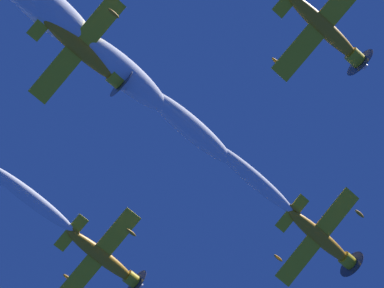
{
  "coord_description": "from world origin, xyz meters",
  "views": [
    {
      "loc": [
        -4.2,
        32.77,
        1.77
      ],
      "look_at": [
        2.58,
        7.2,
        59.99
      ],
      "focal_mm": 78.95,
      "sensor_mm": 36.0,
      "label": 1
    }
  ],
  "objects_px": {
    "airplane_left_wingman": "(103,258)",
    "airplane_slot_tail": "(84,52)",
    "airplane_right_wingman": "(326,29)",
    "airplane_lead": "(322,239)"
  },
  "relations": [
    {
      "from": "airplane_lead",
      "to": "airplane_left_wingman",
      "type": "distance_m",
      "value": 17.95
    },
    {
      "from": "airplane_left_wingman",
      "to": "airplane_slot_tail",
      "type": "height_order",
      "value": "airplane_left_wingman"
    },
    {
      "from": "airplane_lead",
      "to": "airplane_left_wingman",
      "type": "bearing_deg",
      "value": 8.52
    },
    {
      "from": "airplane_lead",
      "to": "airplane_right_wingman",
      "type": "distance_m",
      "value": 17.87
    },
    {
      "from": "airplane_left_wingman",
      "to": "airplane_right_wingman",
      "type": "xyz_separation_m",
      "value": [
        -21.39,
        14.82,
        -1.05
      ]
    },
    {
      "from": "airplane_left_wingman",
      "to": "airplane_slot_tail",
      "type": "distance_m",
      "value": 18.23
    },
    {
      "from": "airplane_lead",
      "to": "airplane_left_wingman",
      "type": "height_order",
      "value": "airplane_left_wingman"
    },
    {
      "from": "airplane_right_wingman",
      "to": "airplane_slot_tail",
      "type": "xyz_separation_m",
      "value": [
        17.25,
        2.89,
        -0.14
      ]
    },
    {
      "from": "airplane_lead",
      "to": "airplane_slot_tail",
      "type": "height_order",
      "value": "airplane_lead"
    },
    {
      "from": "airplane_left_wingman",
      "to": "airplane_slot_tail",
      "type": "bearing_deg",
      "value": 103.16
    }
  ]
}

